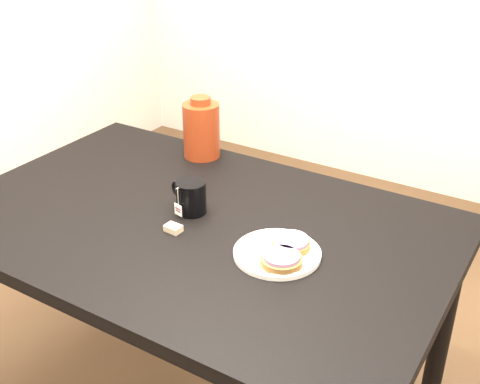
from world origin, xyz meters
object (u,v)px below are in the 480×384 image
Objects in this scene: table at (196,245)px; bagel_package at (201,129)px; mug at (191,197)px; plate at (277,253)px; teabag_pouch at (173,228)px; bagel_front at (281,259)px; bagel_back at (291,243)px.

bagel_package is at bearing 122.37° from table.
plate is at bearing 1.54° from mug.
bagel_front is at bearing 0.29° from teabag_pouch.
bagel_back is at bearing 13.98° from teabag_pouch.
mug reaches higher than teabag_pouch.
plate reaches higher than table.
mug is (-0.04, 0.03, 0.13)m from table.
bagel_back is 0.65m from bagel_package.
plate is 1.06× the size of bagel_package.
plate is at bearing 8.53° from teabag_pouch.
table is at bearing 79.57° from teabag_pouch.
plate is at bearing -7.55° from table.
bagel_package is at bearing 140.70° from bagel_front.
bagel_back is 0.34m from mug.
mug is at bearing 101.08° from teabag_pouch.
mug reaches higher than plate.
teabag_pouch is (-0.33, -0.00, -0.02)m from bagel_front.
bagel_back is (0.02, 0.03, 0.02)m from plate.
mug is 0.65× the size of bagel_package.
table is 0.32m from bagel_back.
table is at bearing -26.66° from mug.
bagel_back is at bearing -0.51° from table.
mug reaches higher than bagel_back.
teabag_pouch is 0.51m from bagel_package.
mug is 0.39m from bagel_package.
table is 11.78× the size of bagel_front.
plate is 1.71× the size of bagel_back.
teabag_pouch is at bearing -100.43° from table.
plate is at bearing 129.01° from bagel_front.
teabag_pouch reaches higher than table.
bagel_front is at bearing -3.80° from mug.
teabag_pouch is at bearing -179.71° from bagel_front.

